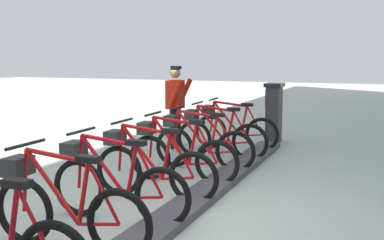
% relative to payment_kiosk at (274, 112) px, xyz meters
% --- Properties ---
extents(ground_plane, '(60.00, 60.00, 0.00)m').
position_rel_payment_kiosk_xyz_m(ground_plane, '(-0.05, 5.36, -0.67)').
color(ground_plane, '#B1BCAF').
extents(dock_rail_base, '(0.44, 9.60, 0.10)m').
position_rel_payment_kiosk_xyz_m(dock_rail_base, '(-0.05, 5.36, -0.62)').
color(dock_rail_base, '#47474C').
rests_on(dock_rail_base, ground).
extents(payment_kiosk, '(0.36, 0.52, 1.28)m').
position_rel_payment_kiosk_xyz_m(payment_kiosk, '(0.00, 0.00, 0.00)').
color(payment_kiosk, '#38383D').
rests_on(payment_kiosk, ground).
extents(bike_docked_0, '(1.72, 0.54, 1.02)m').
position_rel_payment_kiosk_xyz_m(bike_docked_0, '(0.57, 1.16, -0.24)').
color(bike_docked_0, black).
rests_on(bike_docked_0, ground).
extents(bike_docked_1, '(1.72, 0.54, 1.02)m').
position_rel_payment_kiosk_xyz_m(bike_docked_1, '(0.57, 2.04, -0.24)').
color(bike_docked_1, black).
rests_on(bike_docked_1, ground).
extents(bike_docked_2, '(1.72, 0.54, 1.02)m').
position_rel_payment_kiosk_xyz_m(bike_docked_2, '(0.57, 2.92, -0.24)').
color(bike_docked_2, black).
rests_on(bike_docked_2, ground).
extents(bike_docked_3, '(1.72, 0.54, 1.02)m').
position_rel_payment_kiosk_xyz_m(bike_docked_3, '(0.57, 3.80, -0.24)').
color(bike_docked_3, black).
rests_on(bike_docked_3, ground).
extents(bike_docked_4, '(1.72, 0.54, 1.02)m').
position_rel_payment_kiosk_xyz_m(bike_docked_4, '(0.57, 4.68, -0.24)').
color(bike_docked_4, black).
rests_on(bike_docked_4, ground).
extents(bike_docked_5, '(1.72, 0.54, 1.02)m').
position_rel_payment_kiosk_xyz_m(bike_docked_5, '(0.57, 5.56, -0.24)').
color(bike_docked_5, black).
rests_on(bike_docked_5, ground).
extents(bike_docked_6, '(1.72, 0.54, 1.02)m').
position_rel_payment_kiosk_xyz_m(bike_docked_6, '(0.57, 6.44, -0.24)').
color(bike_docked_6, black).
rests_on(bike_docked_6, ground).
extents(worker_near_rack, '(0.47, 0.63, 1.66)m').
position_rel_payment_kiosk_xyz_m(worker_near_rack, '(1.63, 1.54, 0.24)').
color(worker_near_rack, white).
rests_on(worker_near_rack, ground).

